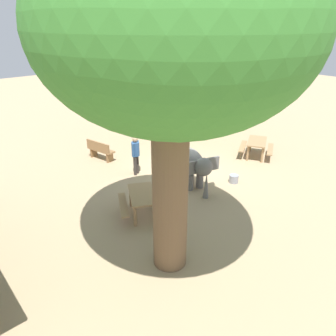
# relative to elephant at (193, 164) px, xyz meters

# --- Properties ---
(ground_plane) EXTENTS (60.00, 60.00, 0.00)m
(ground_plane) POSITION_rel_elephant_xyz_m (0.87, -0.44, -0.93)
(ground_plane) COLOR tan
(elephant) EXTENTS (2.12, 1.51, 1.46)m
(elephant) POSITION_rel_elephant_xyz_m (0.00, 0.00, 0.00)
(elephant) COLOR slate
(elephant) RESTS_ON ground_plane
(person_handler) EXTENTS (0.32, 0.47, 1.62)m
(person_handler) POSITION_rel_elephant_xyz_m (2.27, 0.97, 0.01)
(person_handler) COLOR #3F3833
(person_handler) RESTS_ON ground_plane
(shade_tree_main) EXTENTS (5.84, 5.35, 7.74)m
(shade_tree_main) POSITION_rel_elephant_xyz_m (-2.61, 3.45, 4.65)
(shade_tree_main) COLOR brown
(shade_tree_main) RESTS_ON ground_plane
(shade_tree_secondary) EXTENTS (6.38, 5.85, 8.03)m
(shade_tree_secondary) POSITION_rel_elephant_xyz_m (4.53, -3.94, 4.79)
(shade_tree_secondary) COLOR brown
(shade_tree_secondary) RESTS_ON ground_plane
(wooden_bench) EXTENTS (1.45, 0.70, 0.88)m
(wooden_bench) POSITION_rel_elephant_xyz_m (4.57, 1.31, -0.46)
(wooden_bench) COLOR olive
(wooden_bench) RESTS_ON ground_plane
(picnic_table_near) EXTENTS (2.03, 2.04, 0.78)m
(picnic_table_near) POSITION_rel_elephant_xyz_m (0.10, -4.30, -0.35)
(picnic_table_near) COLOR #9E7A51
(picnic_table_near) RESTS_ON ground_plane
(picnic_table_far) EXTENTS (2.03, 2.02, 0.78)m
(picnic_table_far) POSITION_rel_elephant_xyz_m (-0.33, 2.61, -0.35)
(picnic_table_far) COLOR #9E7A51
(picnic_table_far) RESTS_ON ground_plane
(feed_bucket) EXTENTS (0.36, 0.36, 0.32)m
(feed_bucket) POSITION_rel_elephant_xyz_m (-0.87, -1.44, -0.77)
(feed_bucket) COLOR gray
(feed_bucket) RESTS_ON ground_plane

